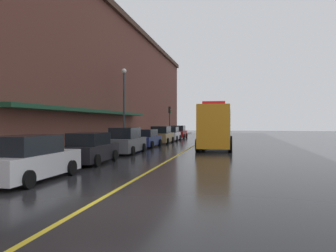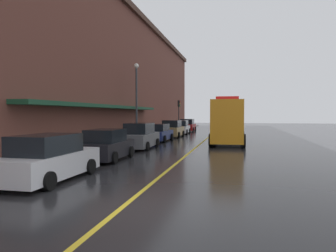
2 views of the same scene
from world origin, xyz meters
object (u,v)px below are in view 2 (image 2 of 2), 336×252
(parked_car_6, at_px, (187,126))
(parking_meter_0, at_px, (155,128))
(parked_car_0, at_px, (49,159))
(parked_car_1, at_px, (107,146))
(parked_car_4, at_px, (172,129))
(street_lamp_left, at_px, (136,93))
(parking_meter_1, at_px, (103,137))
(utility_truck, at_px, (228,122))
(parked_car_2, at_px, (140,137))
(traffic_light_near, at_px, (179,109))
(parked_car_3, at_px, (159,133))
(parked_car_5, at_px, (181,128))

(parked_car_6, relative_size, parking_meter_0, 3.14)
(parked_car_0, relative_size, parked_car_1, 1.12)
(parked_car_0, bearing_deg, parked_car_4, 0.67)
(parked_car_6, relative_size, street_lamp_left, 0.60)
(parked_car_1, xyz_separation_m, parking_meter_0, (-1.39, 16.13, 0.27))
(parked_car_6, distance_m, parking_meter_1, 26.07)
(parked_car_0, xyz_separation_m, street_lamp_left, (-2.02, 17.16, 3.58))
(parked_car_0, distance_m, parked_car_4, 23.32)
(parked_car_0, bearing_deg, utility_truck, -19.44)
(parked_car_1, distance_m, parked_car_4, 17.74)
(street_lamp_left, bearing_deg, parking_meter_0, 82.48)
(parked_car_1, height_order, parked_car_2, parked_car_2)
(parked_car_1, distance_m, street_lamp_left, 12.29)
(parking_meter_0, relative_size, street_lamp_left, 0.19)
(street_lamp_left, height_order, traffic_light_near, street_lamp_left)
(parked_car_0, relative_size, parked_car_3, 1.10)
(parked_car_2, xyz_separation_m, parked_car_5, (0.01, 17.19, -0.07))
(parking_meter_1, relative_size, street_lamp_left, 0.19)
(utility_truck, relative_size, traffic_light_near, 1.89)
(parked_car_0, height_order, parked_car_4, parked_car_4)
(street_lamp_left, bearing_deg, parked_car_6, 83.21)
(parked_car_5, relative_size, utility_truck, 0.56)
(parked_car_1, height_order, utility_truck, utility_truck)
(parked_car_3, bearing_deg, parked_car_6, 1.44)
(parked_car_6, height_order, parking_meter_0, parked_car_6)
(parked_car_1, distance_m, parked_car_6, 28.74)
(parked_car_0, bearing_deg, parked_car_6, 0.76)
(utility_truck, bearing_deg, parked_car_5, -153.60)
(traffic_light_near, bearing_deg, parking_meter_1, -90.13)
(parked_car_3, bearing_deg, parked_car_5, 1.04)
(parked_car_1, xyz_separation_m, parked_car_3, (-0.08, 12.23, -0.03))
(parked_car_1, height_order, parking_meter_0, parked_car_1)
(street_lamp_left, xyz_separation_m, traffic_light_near, (0.66, 17.95, -1.24))
(parked_car_1, distance_m, parking_meter_0, 16.19)
(parked_car_0, xyz_separation_m, parked_car_3, (-0.11, 17.82, -0.06))
(utility_truck, bearing_deg, parked_car_2, -50.33)
(parking_meter_1, bearing_deg, parked_car_3, 82.20)
(traffic_light_near, bearing_deg, parking_meter_0, -90.26)
(parked_car_3, distance_m, street_lamp_left, 4.16)
(parked_car_3, xyz_separation_m, parking_meter_0, (-1.31, 3.89, 0.30))
(parked_car_2, height_order, parked_car_5, parked_car_2)
(parking_meter_1, relative_size, traffic_light_near, 0.31)
(parked_car_2, height_order, utility_truck, utility_truck)
(parked_car_6, bearing_deg, parked_car_1, 179.40)
(parked_car_1, distance_m, parked_car_2, 5.96)
(parked_car_4, distance_m, parking_meter_1, 15.10)
(parking_meter_0, bearing_deg, parked_car_4, 47.52)
(parked_car_6, distance_m, utility_truck, 18.65)
(parked_car_1, xyz_separation_m, parked_car_6, (0.06, 28.74, 0.04))
(parked_car_6, distance_m, traffic_light_near, 2.81)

